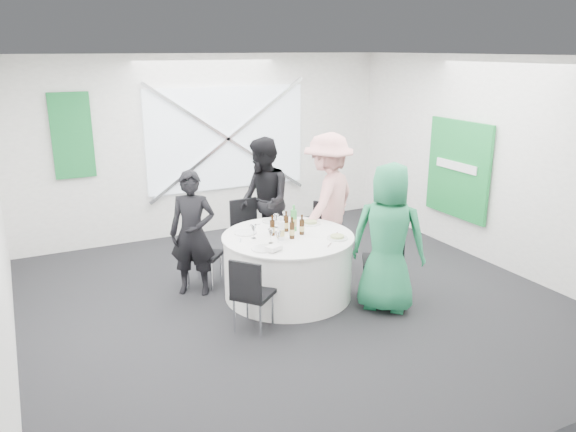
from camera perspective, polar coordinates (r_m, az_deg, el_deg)
name	(u,v)px	position (r m, az deg, el deg)	size (l,w,h in m)	color
floor	(296,301)	(6.73, 0.77, -8.63)	(6.00, 6.00, 0.00)	black
ceiling	(297,56)	(6.08, 0.88, 15.97)	(6.00, 6.00, 0.00)	white
wall_back	(208,146)	(8.97, -8.08, 7.08)	(6.00, 6.00, 0.00)	white
wall_front	(506,283)	(3.97, 21.27, -6.40)	(6.00, 6.00, 0.00)	white
wall_right	(494,163)	(8.06, 20.22, 5.12)	(6.00, 6.00, 0.00)	white
window_panel	(227,138)	(9.02, -6.21, 7.84)	(2.60, 0.03, 1.60)	silver
window_brace_a	(228,139)	(8.98, -6.12, 7.80)	(0.05, 0.05, 3.16)	silver
window_brace_b	(228,139)	(8.98, -6.12, 7.80)	(0.05, 0.05, 3.16)	silver
green_banner	(72,136)	(8.47, -21.08, 7.62)	(0.55, 0.04, 1.20)	#166E38
green_sign	(458,169)	(8.47, 16.88, 4.57)	(0.05, 1.20, 1.40)	#188436
banquet_table	(288,265)	(6.74, 0.00, -5.05)	(1.56, 1.56, 0.76)	white
chair_back	(247,228)	(7.65, -4.16, -1.19)	(0.43, 0.44, 0.91)	black
chair_back_left	(198,249)	(7.07, -9.09, -3.28)	(0.54, 0.54, 0.84)	black
chair_back_right	(323,229)	(7.67, 3.57, -1.38)	(0.55, 0.55, 0.86)	black
chair_front_right	(390,254)	(6.66, 10.33, -3.84)	(0.61, 0.61, 0.97)	black
chair_front_left	(250,290)	(5.86, -3.88, -7.53)	(0.53, 0.53, 0.82)	black
person_man_back_left	(193,233)	(6.78, -9.67, -1.75)	(0.55, 0.36, 1.52)	black
person_man_back	(263,202)	(7.60, -2.54, 1.43)	(0.85, 0.47, 1.75)	black
person_woman_pink	(328,201)	(7.50, 4.07, 1.50)	(1.18, 0.55, 1.83)	pink
person_woman_green	(388,238)	(6.33, 10.15, -2.23)	(0.83, 0.54, 1.70)	#238353
plate_back	(273,221)	(7.13, -1.52, -0.50)	(0.28, 0.28, 0.01)	silver
plate_back_left	(245,233)	(6.70, -4.37, -1.69)	(0.27, 0.27, 0.01)	silver
plate_back_right	(310,223)	(7.04, 2.29, -0.68)	(0.25, 0.25, 0.04)	silver
plate_front_right	(337,237)	(6.52, 5.02, -2.17)	(0.25, 0.25, 0.04)	silver
plate_front_left	(263,249)	(6.16, -2.51, -3.34)	(0.27, 0.27, 0.01)	silver
napkin	(274,248)	(6.10, -1.44, -3.25)	(0.17, 0.11, 0.05)	white
beer_bottle_a	(272,228)	(6.59, -1.61, -1.22)	(0.06, 0.06, 0.24)	#361D09
beer_bottle_b	(286,224)	(6.73, -0.19, -0.77)	(0.06, 0.06, 0.25)	#361D09
beer_bottle_c	(302,227)	(6.62, 1.42, -1.13)	(0.06, 0.06, 0.24)	#361D09
beer_bottle_d	(292,230)	(6.47, 0.41, -1.47)	(0.06, 0.06, 0.26)	#361D09
green_water_bottle	(294,220)	(6.75, 0.58, -0.46)	(0.08, 0.08, 0.32)	green
clear_water_bottle	(281,231)	(6.42, -0.71, -1.51)	(0.08, 0.08, 0.28)	white
wine_glass_a	(271,233)	(6.31, -1.76, -1.71)	(0.07, 0.07, 0.17)	white
wine_glass_b	(276,218)	(6.86, -1.22, -0.17)	(0.07, 0.07, 0.17)	white
wine_glass_c	(285,215)	(6.97, -0.31, 0.10)	(0.07, 0.07, 0.17)	white
wine_glass_d	(278,235)	(6.22, -1.02, -1.97)	(0.07, 0.07, 0.17)	white
wine_glass_e	(254,228)	(6.48, -3.52, -1.23)	(0.07, 0.07, 0.17)	white
fork_a	(329,245)	(6.30, 4.23, -2.96)	(0.01, 0.15, 0.01)	silver
knife_a	(336,234)	(6.66, 4.95, -1.86)	(0.01, 0.15, 0.01)	silver
fork_b	(242,231)	(6.77, -4.72, -1.56)	(0.01, 0.15, 0.01)	silver
knife_b	(240,240)	(6.46, -4.87, -2.47)	(0.01, 0.15, 0.01)	silver
fork_c	(281,221)	(7.15, -0.71, -0.50)	(0.01, 0.15, 0.01)	silver
knife_c	(255,225)	(6.99, -3.41, -0.92)	(0.01, 0.15, 0.01)	silver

